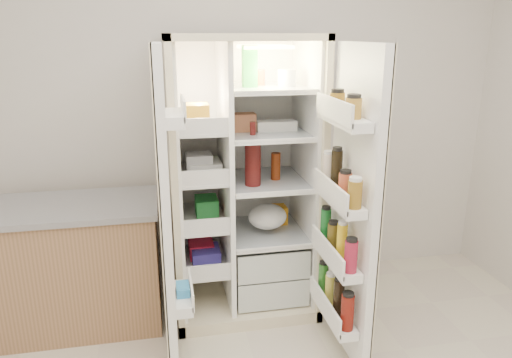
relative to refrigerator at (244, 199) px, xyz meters
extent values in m
cube|color=silver|center=(-0.07, 0.35, 0.61)|extent=(4.00, 0.02, 2.70)
cube|color=beige|center=(-0.02, 0.28, 0.16)|extent=(0.92, 0.04, 1.80)
cube|color=beige|center=(-0.46, -0.05, 0.16)|extent=(0.04, 0.70, 1.80)
cube|color=beige|center=(0.42, -0.05, 0.16)|extent=(0.04, 0.70, 1.80)
cube|color=beige|center=(-0.02, -0.05, 1.04)|extent=(0.92, 0.70, 0.04)
cube|color=beige|center=(-0.02, -0.05, -0.70)|extent=(0.92, 0.70, 0.08)
cube|color=white|center=(-0.02, 0.25, 0.18)|extent=(0.84, 0.02, 1.68)
cube|color=white|center=(-0.43, -0.05, 0.18)|extent=(0.02, 0.62, 1.68)
cube|color=white|center=(0.39, -0.05, 0.18)|extent=(0.02, 0.62, 1.68)
cube|color=white|center=(-0.13, -0.05, 0.18)|extent=(0.03, 0.62, 1.68)
cube|color=silver|center=(0.14, -0.07, -0.56)|extent=(0.47, 0.52, 0.19)
cube|color=silver|center=(0.14, -0.07, -0.36)|extent=(0.47, 0.52, 0.19)
cube|color=#FFD18C|center=(0.14, 0.00, 0.98)|extent=(0.30, 0.30, 0.02)
cube|color=silver|center=(-0.28, -0.05, -0.39)|extent=(0.28, 0.58, 0.02)
cube|color=silver|center=(-0.28, -0.05, -0.09)|extent=(0.28, 0.58, 0.02)
cube|color=silver|center=(-0.28, -0.05, 0.21)|extent=(0.28, 0.58, 0.02)
cube|color=silver|center=(-0.28, -0.05, 0.51)|extent=(0.28, 0.58, 0.02)
cube|color=silver|center=(0.14, -0.05, -0.22)|extent=(0.49, 0.58, 0.01)
cube|color=silver|center=(0.14, -0.05, 0.14)|extent=(0.49, 0.58, 0.01)
cube|color=silver|center=(0.14, -0.05, 0.46)|extent=(0.49, 0.58, 0.02)
cube|color=silver|center=(0.14, -0.05, 0.74)|extent=(0.49, 0.58, 0.02)
cube|color=#E52045|center=(-0.28, -0.05, -0.33)|extent=(0.16, 0.20, 0.10)
cube|color=green|center=(-0.28, -0.05, -0.02)|extent=(0.14, 0.18, 0.12)
cube|color=white|center=(-0.28, -0.05, 0.25)|extent=(0.20, 0.22, 0.07)
cube|color=gold|center=(-0.28, -0.05, 0.59)|extent=(0.15, 0.16, 0.14)
cube|color=#4337A6|center=(-0.28, -0.05, -0.34)|extent=(0.18, 0.20, 0.09)
cube|color=#D66125|center=(-0.28, -0.05, -0.03)|extent=(0.14, 0.18, 0.10)
cube|color=silver|center=(-0.28, -0.05, 0.28)|extent=(0.16, 0.16, 0.12)
sphere|color=orange|center=(0.01, -0.15, -0.62)|extent=(0.07, 0.07, 0.07)
sphere|color=orange|center=(0.10, -0.11, -0.62)|extent=(0.07, 0.07, 0.07)
sphere|color=orange|center=(0.20, -0.15, -0.62)|extent=(0.07, 0.07, 0.07)
sphere|color=orange|center=(0.06, -0.01, -0.62)|extent=(0.07, 0.07, 0.07)
sphere|color=orange|center=(0.16, -0.03, -0.62)|extent=(0.07, 0.07, 0.07)
sphere|color=orange|center=(0.26, -0.07, -0.62)|extent=(0.07, 0.07, 0.07)
sphere|color=orange|center=(-0.02, -0.07, -0.62)|extent=(0.07, 0.07, 0.07)
sphere|color=orange|center=(0.22, -0.01, -0.62)|extent=(0.07, 0.07, 0.07)
ellipsoid|color=#407C29|center=(0.14, -0.05, -0.34)|extent=(0.26, 0.24, 0.11)
cylinder|color=#4E1210|center=(0.03, -0.16, 0.30)|extent=(0.10, 0.10, 0.31)
cylinder|color=maroon|center=(0.20, -0.07, 0.23)|extent=(0.06, 0.06, 0.18)
cube|color=green|center=(0.03, -0.08, 0.87)|extent=(0.08, 0.08, 0.24)
cylinder|color=silver|center=(0.26, -0.08, 0.79)|extent=(0.11, 0.11, 0.10)
cylinder|color=brown|center=(0.11, 0.02, 0.79)|extent=(0.07, 0.07, 0.09)
cube|color=silver|center=(0.20, -0.05, 0.49)|extent=(0.25, 0.11, 0.06)
cube|color=#AB6844|center=(-0.02, -0.03, 0.52)|extent=(0.18, 0.10, 0.11)
ellipsoid|color=silver|center=(0.14, -0.09, -0.14)|extent=(0.25, 0.23, 0.16)
cube|color=#FFA01A|center=(0.26, 0.06, -0.16)|extent=(0.10, 0.12, 0.12)
cube|color=white|center=(-0.52, -0.60, 0.16)|extent=(0.05, 0.40, 1.72)
cube|color=beige|center=(-0.54, -0.60, 0.16)|extent=(0.01, 0.40, 1.72)
cube|color=white|center=(-0.45, -0.60, -0.34)|extent=(0.09, 0.32, 0.06)
cube|color=white|center=(-0.45, -0.60, 0.66)|extent=(0.09, 0.32, 0.06)
cube|color=#338CCC|center=(-0.45, -0.60, -0.31)|extent=(0.07, 0.12, 0.10)
cube|color=white|center=(0.48, -0.69, 0.16)|extent=(0.05, 0.58, 1.72)
cube|color=beige|center=(0.51, -0.69, 0.16)|extent=(0.01, 0.58, 1.72)
cube|color=white|center=(0.40, -0.69, -0.48)|extent=(0.11, 0.50, 0.05)
cube|color=white|center=(0.40, -0.69, -0.14)|extent=(0.11, 0.50, 0.05)
cube|color=white|center=(0.40, -0.69, 0.21)|extent=(0.11, 0.50, 0.05)
cube|color=white|center=(0.40, -0.69, 0.64)|extent=(0.11, 0.50, 0.05)
cylinder|color=#68120B|center=(0.40, -0.89, -0.36)|extent=(0.07, 0.07, 0.20)
cylinder|color=black|center=(0.40, -0.76, -0.35)|extent=(0.06, 0.06, 0.22)
cylinder|color=gold|center=(0.40, -0.63, -0.37)|extent=(0.06, 0.06, 0.18)
cylinder|color=#2B7326|center=(0.40, -0.50, -0.36)|extent=(0.06, 0.06, 0.19)
cylinder|color=maroon|center=(0.40, -0.89, -0.03)|extent=(0.07, 0.07, 0.17)
cylinder|color=gold|center=(0.40, -0.76, -0.01)|extent=(0.06, 0.06, 0.21)
cylinder|color=brown|center=(0.40, -0.63, -0.04)|extent=(0.07, 0.07, 0.16)
cylinder|color=#176525|center=(0.40, -0.50, -0.02)|extent=(0.06, 0.06, 0.20)
cylinder|color=olive|center=(0.40, -0.89, 0.30)|extent=(0.07, 0.07, 0.14)
cylinder|color=#B44D2E|center=(0.40, -0.76, 0.30)|extent=(0.07, 0.07, 0.14)
cylinder|color=black|center=(0.40, -0.63, 0.35)|extent=(0.06, 0.06, 0.23)
cylinder|color=beige|center=(0.40, -0.50, 0.32)|extent=(0.06, 0.06, 0.18)
cylinder|color=olive|center=(0.40, -0.81, 0.71)|extent=(0.08, 0.08, 0.10)
cylinder|color=#896118|center=(0.40, -0.59, 0.71)|extent=(0.08, 0.08, 0.10)
cube|color=#9B704D|center=(-1.12, -0.08, -0.36)|extent=(1.08, 0.56, 0.77)
cube|color=gray|center=(-1.12, -0.08, 0.05)|extent=(1.12, 0.59, 0.04)
camera|label=1|loc=(-0.52, -3.00, 1.06)|focal=34.00mm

